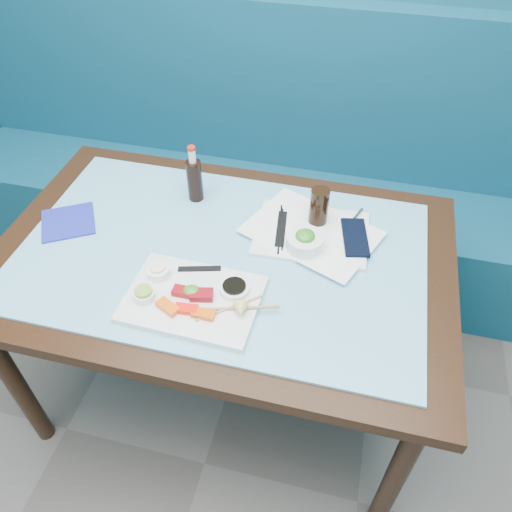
% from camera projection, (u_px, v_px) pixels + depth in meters
% --- Properties ---
extents(booth_bench, '(3.00, 0.56, 1.17)m').
position_uv_depth(booth_bench, '(276.00, 190.00, 2.36)').
color(booth_bench, navy).
rests_on(booth_bench, ground).
extents(dining_table, '(1.40, 0.90, 0.75)m').
position_uv_depth(dining_table, '(222.00, 272.00, 1.58)').
color(dining_table, black).
rests_on(dining_table, ground).
extents(glass_top, '(1.22, 0.76, 0.01)m').
position_uv_depth(glass_top, '(221.00, 253.00, 1.52)').
color(glass_top, '#69B5D3').
rests_on(glass_top, dining_table).
extents(sashimi_plate, '(0.37, 0.27, 0.02)m').
position_uv_depth(sashimi_plate, '(193.00, 299.00, 1.37)').
color(sashimi_plate, white).
rests_on(sashimi_plate, glass_top).
extents(salmon_left, '(0.07, 0.06, 0.02)m').
position_uv_depth(salmon_left, '(168.00, 307.00, 1.33)').
color(salmon_left, '#FA5C0A').
rests_on(salmon_left, sashimi_plate).
extents(salmon_mid, '(0.06, 0.03, 0.02)m').
position_uv_depth(salmon_mid, '(186.00, 309.00, 1.32)').
color(salmon_mid, '#FF180A').
rests_on(salmon_mid, sashimi_plate).
extents(salmon_right, '(0.06, 0.03, 0.01)m').
position_uv_depth(salmon_right, '(204.00, 314.00, 1.31)').
color(salmon_right, '#EF5809').
rests_on(salmon_right, sashimi_plate).
extents(tuna_left, '(0.05, 0.03, 0.02)m').
position_uv_depth(tuna_left, '(182.00, 292.00, 1.37)').
color(tuna_left, maroon).
rests_on(tuna_left, sashimi_plate).
extents(tuna_right, '(0.07, 0.05, 0.02)m').
position_uv_depth(tuna_right, '(202.00, 295.00, 1.36)').
color(tuna_right, maroon).
rests_on(tuna_right, sashimi_plate).
extents(seaweed_garnish, '(0.06, 0.06, 0.03)m').
position_uv_depth(seaweed_garnish, '(192.00, 291.00, 1.36)').
color(seaweed_garnish, '#34851E').
rests_on(seaweed_garnish, sashimi_plate).
extents(ramekin_wasabi, '(0.08, 0.08, 0.02)m').
position_uv_depth(ramekin_wasabi, '(144.00, 295.00, 1.35)').
color(ramekin_wasabi, white).
rests_on(ramekin_wasabi, sashimi_plate).
extents(wasabi_fill, '(0.06, 0.06, 0.01)m').
position_uv_depth(wasabi_fill, '(143.00, 291.00, 1.34)').
color(wasabi_fill, '#7CAA37').
rests_on(wasabi_fill, ramekin_wasabi).
extents(ramekin_ginger, '(0.07, 0.07, 0.03)m').
position_uv_depth(ramekin_ginger, '(158.00, 272.00, 1.41)').
color(ramekin_ginger, white).
rests_on(ramekin_ginger, sashimi_plate).
extents(ginger_fill, '(0.05, 0.05, 0.01)m').
position_uv_depth(ginger_fill, '(157.00, 267.00, 1.40)').
color(ginger_fill, '#FFE4D1').
rests_on(ginger_fill, ramekin_ginger).
extents(soy_dish, '(0.10, 0.10, 0.02)m').
position_uv_depth(soy_dish, '(234.00, 289.00, 1.37)').
color(soy_dish, white).
rests_on(soy_dish, sashimi_plate).
extents(soy_fill, '(0.07, 0.07, 0.01)m').
position_uv_depth(soy_fill, '(234.00, 286.00, 1.37)').
color(soy_fill, black).
rests_on(soy_fill, soy_dish).
extents(lemon_wedge, '(0.05, 0.04, 0.04)m').
position_uv_depth(lemon_wedge, '(241.00, 310.00, 1.30)').
color(lemon_wedge, '#DBD167').
rests_on(lemon_wedge, sashimi_plate).
extents(chopstick_sleeve, '(0.12, 0.05, 0.00)m').
position_uv_depth(chopstick_sleeve, '(199.00, 269.00, 1.44)').
color(chopstick_sleeve, black).
rests_on(chopstick_sleeve, sashimi_plate).
extents(wooden_chopstick_a, '(0.16, 0.13, 0.01)m').
position_uv_depth(wooden_chopstick_a, '(230.00, 308.00, 1.33)').
color(wooden_chopstick_a, tan).
rests_on(wooden_chopstick_a, sashimi_plate).
extents(wooden_chopstick_b, '(0.24, 0.08, 0.01)m').
position_uv_depth(wooden_chopstick_b, '(233.00, 308.00, 1.33)').
color(wooden_chopstick_b, '#AE7751').
rests_on(wooden_chopstick_b, sashimi_plate).
extents(serving_tray, '(0.36, 0.28, 0.01)m').
position_uv_depth(serving_tray, '(311.00, 234.00, 1.56)').
color(serving_tray, white).
rests_on(serving_tray, glass_top).
extents(paper_placemat, '(0.46, 0.40, 0.00)m').
position_uv_depth(paper_placemat, '(311.00, 232.00, 1.56)').
color(paper_placemat, white).
rests_on(paper_placemat, serving_tray).
extents(seaweed_bowl, '(0.12, 0.12, 0.05)m').
position_uv_depth(seaweed_bowl, '(305.00, 242.00, 1.49)').
color(seaweed_bowl, white).
rests_on(seaweed_bowl, serving_tray).
extents(seaweed_salad, '(0.06, 0.06, 0.03)m').
position_uv_depth(seaweed_salad, '(305.00, 236.00, 1.48)').
color(seaweed_salad, '#307D1D').
rests_on(seaweed_salad, seaweed_bowl).
extents(cola_glass, '(0.07, 0.07, 0.12)m').
position_uv_depth(cola_glass, '(319.00, 206.00, 1.55)').
color(cola_glass, black).
rests_on(cola_glass, serving_tray).
extents(navy_pouch, '(0.11, 0.18, 0.01)m').
position_uv_depth(navy_pouch, '(355.00, 237.00, 1.53)').
color(navy_pouch, black).
rests_on(navy_pouch, serving_tray).
extents(fork, '(0.04, 0.08, 0.01)m').
position_uv_depth(fork, '(356.00, 216.00, 1.61)').
color(fork, silver).
rests_on(fork, serving_tray).
extents(black_chopstick_a, '(0.04, 0.23, 0.01)m').
position_uv_depth(black_chopstick_a, '(280.00, 228.00, 1.57)').
color(black_chopstick_a, black).
rests_on(black_chopstick_a, serving_tray).
extents(black_chopstick_b, '(0.04, 0.19, 0.01)m').
position_uv_depth(black_chopstick_b, '(282.00, 229.00, 1.57)').
color(black_chopstick_b, black).
rests_on(black_chopstick_b, serving_tray).
extents(tray_sleeve, '(0.05, 0.17, 0.00)m').
position_uv_depth(tray_sleeve, '(281.00, 229.00, 1.57)').
color(tray_sleeve, black).
rests_on(tray_sleeve, serving_tray).
extents(cola_bottle_body, '(0.07, 0.07, 0.15)m').
position_uv_depth(cola_bottle_body, '(195.00, 181.00, 1.65)').
color(cola_bottle_body, black).
rests_on(cola_bottle_body, glass_top).
extents(cola_bottle_neck, '(0.03, 0.03, 0.05)m').
position_uv_depth(cola_bottle_neck, '(192.00, 156.00, 1.58)').
color(cola_bottle_neck, white).
rests_on(cola_bottle_neck, cola_bottle_body).
extents(cola_bottle_cap, '(0.03, 0.03, 0.01)m').
position_uv_depth(cola_bottle_cap, '(191.00, 148.00, 1.56)').
color(cola_bottle_cap, red).
rests_on(cola_bottle_cap, cola_bottle_neck).
extents(blue_napkin, '(0.22, 0.22, 0.01)m').
position_uv_depth(blue_napkin, '(68.00, 222.00, 1.61)').
color(blue_napkin, '#1B2498').
rests_on(blue_napkin, glass_top).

